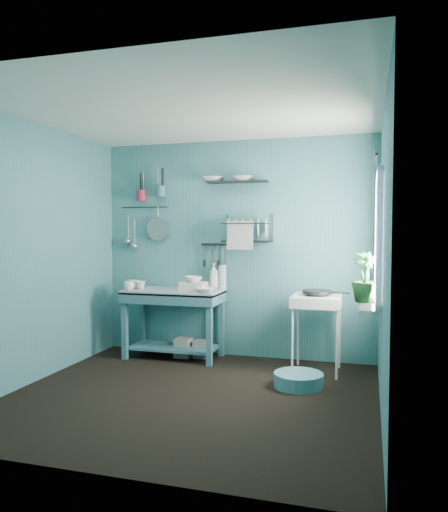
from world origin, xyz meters
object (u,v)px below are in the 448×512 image
(dish_rack, at_px, (247,228))
(storage_tin_small, at_px, (201,349))
(mug_mid, at_px, (141,285))
(soap_bottle, at_px, (214,276))
(wash_tub, at_px, (193,286))
(water_bottle, at_px, (222,277))
(work_counter, at_px, (174,324))
(frying_pan, at_px, (317,292))
(storage_tin_large, at_px, (184,348))
(utensil_cup_teal, at_px, (161,191))
(mug_left, at_px, (129,286))
(mug_right, at_px, (134,284))
(floor_basin, at_px, (298,380))
(potted_plant, at_px, (366,277))
(utensil_cup_magenta, at_px, (141,195))
(colander, at_px, (158,229))
(hotplate_stand, at_px, (317,334))

(dish_rack, xyz_separation_m, storage_tin_small, (-0.53, -0.09, -1.39))
(mug_mid, distance_m, soap_bottle, 0.85)
(wash_tub, xyz_separation_m, soap_bottle, (0.17, 0.22, 0.10))
(water_bottle, xyz_separation_m, storage_tin_small, (-0.22, -0.14, -0.83))
(wash_tub, distance_m, soap_bottle, 0.30)
(dish_rack, bearing_deg, work_counter, -173.79)
(mug_mid, distance_m, frying_pan, 2.02)
(water_bottle, distance_m, frying_pan, 1.17)
(soap_bottle, bearing_deg, storage_tin_large, -154.89)
(utensil_cup_teal, bearing_deg, mug_left, -121.18)
(mug_right, height_order, soap_bottle, soap_bottle)
(wash_tub, height_order, floor_basin, wash_tub)
(potted_plant, bearing_deg, mug_left, 167.69)
(soap_bottle, height_order, frying_pan, soap_bottle)
(storage_tin_large, bearing_deg, mug_left, -160.10)
(dish_rack, bearing_deg, floor_basin, -56.15)
(utensil_cup_magenta, distance_m, colander, 0.45)
(work_counter, height_order, utensil_cup_magenta, utensil_cup_magenta)
(mug_mid, bearing_deg, storage_tin_large, 12.91)
(work_counter, bearing_deg, hotplate_stand, 6.51)
(colander, bearing_deg, utensil_cup_magenta, -171.40)
(potted_plant, bearing_deg, storage_tin_small, 156.09)
(water_bottle, xyz_separation_m, colander, (-0.82, 0.03, 0.56))
(work_counter, relative_size, mug_left, 9.02)
(work_counter, distance_m, utensil_cup_teal, 1.57)
(hotplate_stand, bearing_deg, mug_right, 176.00)
(work_counter, xyz_separation_m, utensil_cup_magenta, (-0.50, 0.22, 1.49))
(frying_pan, height_order, floor_basin, frying_pan)
(water_bottle, xyz_separation_m, hotplate_stand, (1.12, -0.35, -0.53))
(wash_tub, xyz_separation_m, frying_pan, (1.39, -0.11, -0.00))
(dish_rack, height_order, utensil_cup_teal, utensil_cup_teal)
(soap_bottle, distance_m, utensil_cup_teal, 1.20)
(dish_rack, distance_m, storage_tin_large, 1.56)
(potted_plant, bearing_deg, water_bottle, 149.40)
(wash_tub, xyz_separation_m, utensil_cup_magenta, (-0.75, 0.24, 1.05))
(soap_bottle, distance_m, storage_tin_large, 0.90)
(soap_bottle, height_order, potted_plant, potted_plant)
(mug_right, bearing_deg, mug_left, -82.87)
(mug_left, bearing_deg, floor_basin, -14.45)
(utensil_cup_magenta, xyz_separation_m, storage_tin_small, (0.80, -0.14, -1.79))
(mug_left, height_order, floor_basin, mug_left)
(colander, bearing_deg, potted_plant, -22.04)
(colander, bearing_deg, mug_right, -127.69)
(floor_basin, bearing_deg, water_bottle, 138.33)
(utensil_cup_teal, distance_m, colander, 0.45)
(utensil_cup_magenta, bearing_deg, storage_tin_small, -10.19)
(potted_plant, distance_m, storage_tin_small, 2.21)
(wash_tub, xyz_separation_m, storage_tin_large, (-0.15, 0.07, -0.73))
(mug_mid, height_order, utensil_cup_teal, utensil_cup_teal)
(frying_pan, distance_m, storage_tin_small, 1.54)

